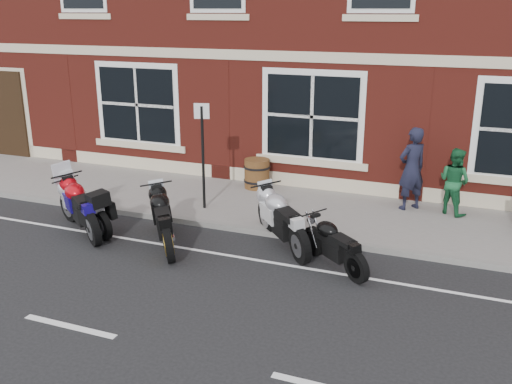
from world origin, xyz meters
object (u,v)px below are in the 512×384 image
Objects in this scene: barrel_planter at (257,174)px; pedestrian_right at (454,181)px; moto_sport_silver at (284,218)px; pedestrian_left at (412,169)px; moto_naked_black at (335,242)px; parking_sign at (203,149)px; moto_touring_silver at (84,204)px; moto_sport_black at (166,217)px; moto_sport_red at (82,205)px.

pedestrian_right is at bearing -2.37° from barrel_planter.
pedestrian_left is at bearing 11.48° from moto_sport_silver.
moto_naked_black is at bearing 94.47° from pedestrian_right.
moto_touring_silver is at bearing -151.10° from parking_sign.
barrel_planter is at bearing 48.30° from moto_sport_black.
barrel_planter is at bearing 5.68° from moto_sport_red.
moto_sport_black reaches higher than moto_naked_black.
moto_sport_red and moto_sport_silver have the same top height.
parking_sign is at bearing -5.44° from moto_sport_red.
moto_naked_black is (1.17, -0.59, -0.11)m from moto_sport_silver.
pedestrian_right is at bearing 2.54° from parking_sign.
moto_touring_silver is at bearing 58.47° from pedestrian_right.
parking_sign reaches higher than moto_naked_black.
pedestrian_left is 3.88m from barrel_planter.
moto_sport_black is (2.04, -0.11, 0.03)m from moto_touring_silver.
moto_touring_silver reaches higher than barrel_planter.
moto_sport_silver reaches higher than barrel_planter.
pedestrian_right reaches higher than moto_naked_black.
moto_sport_silver is at bearing 76.01° from pedestrian_right.
moto_naked_black is 3.92m from pedestrian_right.
barrel_planter is (2.47, 3.74, -0.07)m from moto_touring_silver.
moto_sport_black is 1.02× the size of pedestrian_left.
moto_sport_red is at bearing 148.70° from moto_sport_silver.
moto_sport_red is 8.05m from pedestrian_right.
moto_sport_silver is 4.15m from pedestrian_right.
pedestrian_right is 2.01× the size of barrel_planter.
barrel_planter is (-1.76, 3.05, -0.10)m from moto_sport_silver.
pedestrian_right reaches higher than moto_touring_silver.
moto_sport_red is 1.01× the size of pedestrian_left.
pedestrian_right is 5.62m from parking_sign.
moto_sport_silver is 3.54m from pedestrian_left.
moto_sport_red is at bearing 59.52° from pedestrian_right.
moto_sport_red is at bearing -148.16° from parking_sign.
parking_sign reaches higher than moto_sport_black.
moto_touring_silver is 1.01× the size of moto_sport_red.
pedestrian_left reaches higher than barrel_planter.
pedestrian_right is 0.62× the size of parking_sign.
moto_sport_silver is 2.41× the size of barrel_planter.
pedestrian_left is (6.24, 3.65, 0.47)m from moto_sport_red.
moto_naked_black is 1.01× the size of pedestrian_right.
parking_sign is at bearing 58.53° from moto_sport_black.
pedestrian_left reaches higher than moto_sport_black.
moto_naked_black is 4.68m from barrel_planter.
moto_sport_red is 1.27× the size of moto_naked_black.
moto_sport_red reaches higher than moto_naked_black.
parking_sign reaches higher than moto_sport_red.
moto_naked_black is at bearing -68.99° from moto_sport_silver.
pedestrian_left is (6.30, 3.51, 0.51)m from moto_touring_silver.
moto_touring_silver reaches higher than moto_sport_red.
moto_naked_black is 2.02× the size of barrel_planter.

